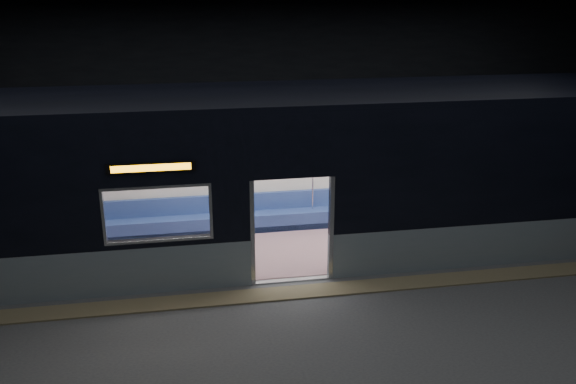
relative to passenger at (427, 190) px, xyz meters
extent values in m
cube|color=#47494C|center=(-3.66, -3.55, -0.78)|extent=(24.00, 14.00, 0.01)
cube|color=black|center=(-3.66, -3.55, 4.21)|extent=(24.00, 14.00, 0.04)
cube|color=black|center=(-3.66, 3.43, 1.73)|extent=(24.00, 0.04, 5.00)
cube|color=#8C7F59|center=(-3.66, -3.00, -0.76)|extent=(22.80, 0.50, 0.03)
cube|color=#8795A1|center=(-8.51, -2.49, -0.32)|extent=(8.30, 0.12, 0.90)
cube|color=#8795A1|center=(1.19, -2.49, -0.32)|extent=(8.30, 0.12, 0.90)
cube|color=black|center=(-8.51, -2.49, 1.28)|extent=(8.30, 0.12, 2.30)
cube|color=black|center=(1.19, -2.49, 1.28)|extent=(8.30, 0.12, 2.30)
cube|color=black|center=(-3.66, -2.49, 1.85)|extent=(1.40, 0.12, 1.15)
cube|color=#B7BABC|center=(-4.40, -2.49, 0.25)|extent=(0.08, 0.14, 2.05)
cube|color=#B7BABC|center=(-2.92, -2.49, 0.25)|extent=(0.08, 0.14, 2.05)
cube|color=black|center=(-6.11, -2.57, 1.62)|extent=(1.50, 0.04, 0.18)
cube|color=#FF9E0C|center=(-6.11, -2.58, 1.62)|extent=(1.34, 0.03, 0.12)
cube|color=silver|center=(-3.66, 0.39, 0.83)|extent=(18.00, 0.12, 3.20)
cube|color=black|center=(-3.66, -1.05, 2.50)|extent=(18.00, 3.00, 0.15)
cube|color=gray|center=(-3.66, -1.05, -0.75)|extent=(17.76, 2.76, 0.04)
cube|color=silver|center=(-3.66, -1.05, 1.58)|extent=(17.76, 2.76, 0.10)
cube|color=navy|center=(-3.66, 0.07, -0.53)|extent=(11.00, 0.48, 0.41)
cube|color=navy|center=(-3.66, 0.26, -0.12)|extent=(11.00, 0.10, 0.40)
cube|color=#6D4F56|center=(-6.96, -2.14, -0.53)|extent=(4.40, 0.48, 0.41)
cube|color=#6D4F56|center=(-0.36, -2.14, -0.53)|extent=(4.40, 0.48, 0.41)
cylinder|color=silver|center=(-4.61, -2.18, 0.40)|extent=(0.04, 0.04, 2.26)
cylinder|color=silver|center=(-4.61, 0.08, 0.40)|extent=(0.04, 0.04, 2.26)
cylinder|color=silver|center=(-2.71, -2.18, 0.40)|extent=(0.04, 0.04, 2.26)
cylinder|color=silver|center=(-2.71, 0.08, 0.40)|extent=(0.04, 0.04, 2.26)
cylinder|color=silver|center=(-3.66, 0.03, 1.18)|extent=(11.00, 0.03, 0.03)
cube|color=black|center=(-0.10, -0.14, -0.25)|extent=(0.16, 0.44, 0.15)
cube|color=black|center=(0.10, -0.14, -0.25)|extent=(0.16, 0.44, 0.15)
cylinder|color=black|center=(-0.10, -0.34, -0.52)|extent=(0.10, 0.10, 0.43)
cylinder|color=black|center=(0.10, -0.34, -0.52)|extent=(0.10, 0.10, 0.43)
cube|color=#C85F78|center=(0.00, 0.04, -0.23)|extent=(0.37, 0.20, 0.19)
cylinder|color=#C85F78|center=(0.00, 0.07, 0.09)|extent=(0.41, 0.41, 0.48)
sphere|color=tan|center=(0.00, 0.05, 0.44)|extent=(0.20, 0.20, 0.20)
sphere|color=black|center=(0.00, 0.09, 0.48)|extent=(0.20, 0.20, 0.20)
cube|color=black|center=(-0.02, -0.21, -0.11)|extent=(0.29, 0.27, 0.12)
cube|color=white|center=(-0.06, 0.31, 0.67)|extent=(0.92, 0.03, 0.60)
camera|label=1|loc=(-5.56, -12.73, 4.55)|focal=38.00mm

